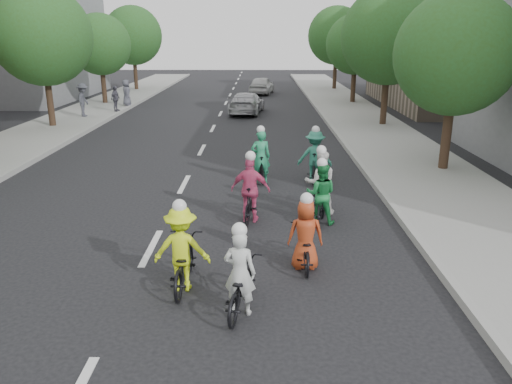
{
  "coord_description": "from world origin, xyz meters",
  "views": [
    {
      "loc": [
        2.45,
        -10.27,
        4.56
      ],
      "look_at": [
        2.34,
        1.02,
        1.0
      ],
      "focal_mm": 35.0,
      "sensor_mm": 36.0,
      "label": 1
    }
  ],
  "objects_px": {
    "cyclist_5": "(261,163)",
    "spectator_1": "(115,99)",
    "follow_car_trail": "(262,85)",
    "follow_car_lead": "(247,103)",
    "spectator_0": "(83,100)",
    "cyclist_4": "(305,242)",
    "cyclist_2": "(182,256)",
    "cyclist_6": "(320,189)",
    "cyclist_7": "(315,160)",
    "spectator_2": "(126,93)",
    "cyclist_1": "(320,198)",
    "cyclist_0": "(240,282)",
    "cyclist_3": "(251,195)"
  },
  "relations": [
    {
      "from": "cyclist_2",
      "to": "cyclist_6",
      "type": "bearing_deg",
      "value": -124.32
    },
    {
      "from": "cyclist_4",
      "to": "follow_car_lead",
      "type": "distance_m",
      "value": 21.08
    },
    {
      "from": "cyclist_1",
      "to": "cyclist_6",
      "type": "height_order",
      "value": "cyclist_6"
    },
    {
      "from": "cyclist_0",
      "to": "cyclist_7",
      "type": "height_order",
      "value": "cyclist_7"
    },
    {
      "from": "cyclist_7",
      "to": "cyclist_4",
      "type": "bearing_deg",
      "value": 89.92
    },
    {
      "from": "cyclist_0",
      "to": "cyclist_1",
      "type": "relative_size",
      "value": 1.04
    },
    {
      "from": "cyclist_2",
      "to": "cyclist_1",
      "type": "bearing_deg",
      "value": -129.13
    },
    {
      "from": "cyclist_1",
      "to": "spectator_2",
      "type": "xyz_separation_m",
      "value": [
        -10.26,
        20.87,
        0.34
      ]
    },
    {
      "from": "cyclist_0",
      "to": "cyclist_3",
      "type": "xyz_separation_m",
      "value": [
        0.09,
        4.39,
        0.14
      ]
    },
    {
      "from": "cyclist_4",
      "to": "follow_car_lead",
      "type": "bearing_deg",
      "value": -84.93
    },
    {
      "from": "follow_car_lead",
      "to": "spectator_2",
      "type": "relative_size",
      "value": 2.66
    },
    {
      "from": "cyclist_5",
      "to": "spectator_2",
      "type": "distance_m",
      "value": 19.33
    },
    {
      "from": "cyclist_3",
      "to": "cyclist_4",
      "type": "xyz_separation_m",
      "value": [
        1.16,
        -2.67,
        -0.12
      ]
    },
    {
      "from": "cyclist_1",
      "to": "spectator_0",
      "type": "relative_size",
      "value": 0.91
    },
    {
      "from": "follow_car_lead",
      "to": "spectator_0",
      "type": "distance_m",
      "value": 9.4
    },
    {
      "from": "follow_car_lead",
      "to": "cyclist_0",
      "type": "bearing_deg",
      "value": 98.29
    },
    {
      "from": "cyclist_5",
      "to": "cyclist_7",
      "type": "height_order",
      "value": "cyclist_5"
    },
    {
      "from": "spectator_1",
      "to": "cyclist_5",
      "type": "bearing_deg",
      "value": -135.23
    },
    {
      "from": "cyclist_0",
      "to": "follow_car_trail",
      "type": "height_order",
      "value": "cyclist_0"
    },
    {
      "from": "follow_car_lead",
      "to": "spectator_0",
      "type": "height_order",
      "value": "spectator_0"
    },
    {
      "from": "cyclist_1",
      "to": "follow_car_lead",
      "type": "relative_size",
      "value": 0.39
    },
    {
      "from": "cyclist_3",
      "to": "cyclist_4",
      "type": "height_order",
      "value": "cyclist_3"
    },
    {
      "from": "cyclist_5",
      "to": "cyclist_7",
      "type": "bearing_deg",
      "value": 174.15
    },
    {
      "from": "follow_car_lead",
      "to": "spectator_1",
      "type": "height_order",
      "value": "spectator_1"
    },
    {
      "from": "cyclist_7",
      "to": "cyclist_2",
      "type": "bearing_deg",
      "value": 73.43
    },
    {
      "from": "cyclist_5",
      "to": "spectator_1",
      "type": "bearing_deg",
      "value": -66.41
    },
    {
      "from": "cyclist_5",
      "to": "follow_car_lead",
      "type": "distance_m",
      "value": 14.83
    },
    {
      "from": "cyclist_4",
      "to": "follow_car_trail",
      "type": "bearing_deg",
      "value": -88.18
    },
    {
      "from": "cyclist_0",
      "to": "spectator_0",
      "type": "bearing_deg",
      "value": -53.86
    },
    {
      "from": "cyclist_1",
      "to": "cyclist_6",
      "type": "relative_size",
      "value": 0.92
    },
    {
      "from": "spectator_1",
      "to": "spectator_2",
      "type": "relative_size",
      "value": 0.92
    },
    {
      "from": "cyclist_3",
      "to": "spectator_1",
      "type": "xyz_separation_m",
      "value": [
        -8.5,
        18.17,
        0.23
      ]
    },
    {
      "from": "cyclist_6",
      "to": "cyclist_7",
      "type": "distance_m",
      "value": 2.94
    },
    {
      "from": "cyclist_6",
      "to": "spectator_1",
      "type": "xyz_separation_m",
      "value": [
        -10.32,
        17.52,
        0.24
      ]
    },
    {
      "from": "cyclist_0",
      "to": "cyclist_7",
      "type": "relative_size",
      "value": 0.96
    },
    {
      "from": "cyclist_7",
      "to": "follow_car_trail",
      "type": "xyz_separation_m",
      "value": [
        -1.67,
        25.33,
        -0.02
      ]
    },
    {
      "from": "cyclist_2",
      "to": "cyclist_5",
      "type": "bearing_deg",
      "value": -100.18
    },
    {
      "from": "cyclist_3",
      "to": "cyclist_7",
      "type": "height_order",
      "value": "same"
    },
    {
      "from": "spectator_0",
      "to": "spectator_2",
      "type": "xyz_separation_m",
      "value": [
        1.23,
        4.61,
        -0.1
      ]
    },
    {
      "from": "cyclist_2",
      "to": "spectator_0",
      "type": "height_order",
      "value": "spectator_0"
    },
    {
      "from": "cyclist_5",
      "to": "follow_car_trail",
      "type": "height_order",
      "value": "cyclist_5"
    },
    {
      "from": "cyclist_6",
      "to": "spectator_0",
      "type": "bearing_deg",
      "value": -54.75
    },
    {
      "from": "cyclist_5",
      "to": "cyclist_7",
      "type": "relative_size",
      "value": 1.01
    },
    {
      "from": "cyclist_1",
      "to": "spectator_1",
      "type": "xyz_separation_m",
      "value": [
        -10.26,
        18.27,
        0.27
      ]
    },
    {
      "from": "cyclist_3",
      "to": "cyclist_4",
      "type": "distance_m",
      "value": 2.91
    },
    {
      "from": "cyclist_7",
      "to": "spectator_0",
      "type": "xyz_separation_m",
      "value": [
        -11.72,
        12.59,
        0.36
      ]
    },
    {
      "from": "cyclist_6",
      "to": "cyclist_7",
      "type": "height_order",
      "value": "cyclist_6"
    },
    {
      "from": "cyclist_5",
      "to": "follow_car_lead",
      "type": "height_order",
      "value": "cyclist_5"
    },
    {
      "from": "cyclist_5",
      "to": "spectator_1",
      "type": "relative_size",
      "value": 1.22
    },
    {
      "from": "cyclist_6",
      "to": "follow_car_trail",
      "type": "bearing_deg",
      "value": -88.37
    }
  ]
}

